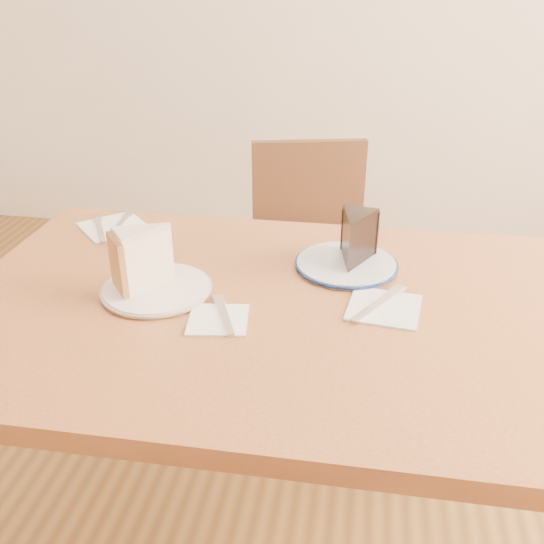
{
  "coord_description": "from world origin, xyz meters",
  "views": [
    {
      "loc": [
        0.18,
        -0.99,
        1.34
      ],
      "look_at": [
        0.01,
        0.03,
        0.8
      ],
      "focal_mm": 40.0,
      "sensor_mm": 36.0,
      "label": 1
    }
  ],
  "objects_px": {
    "plate_cream": "(157,289)",
    "carrot_cake": "(147,259)",
    "chocolate_cake": "(354,242)",
    "plate_navy": "(346,264)",
    "chair_far": "(312,270)",
    "table": "(263,344)"
  },
  "relations": [
    {
      "from": "carrot_cake",
      "to": "chocolate_cake",
      "type": "bearing_deg",
      "value": 74.4
    },
    {
      "from": "plate_cream",
      "to": "plate_navy",
      "type": "height_order",
      "value": "same"
    },
    {
      "from": "plate_cream",
      "to": "chair_far",
      "type": "bearing_deg",
      "value": 70.45
    },
    {
      "from": "plate_cream",
      "to": "carrot_cake",
      "type": "bearing_deg",
      "value": 155.64
    },
    {
      "from": "table",
      "to": "carrot_cake",
      "type": "height_order",
      "value": "carrot_cake"
    },
    {
      "from": "table",
      "to": "plate_cream",
      "type": "relative_size",
      "value": 5.76
    },
    {
      "from": "plate_cream",
      "to": "plate_navy",
      "type": "xyz_separation_m",
      "value": [
        0.36,
        0.17,
        0.0
      ]
    },
    {
      "from": "table",
      "to": "carrot_cake",
      "type": "relative_size",
      "value": 11.01
    },
    {
      "from": "plate_navy",
      "to": "chocolate_cake",
      "type": "xyz_separation_m",
      "value": [
        0.01,
        0.0,
        0.05
      ]
    },
    {
      "from": "chair_far",
      "to": "plate_navy",
      "type": "bearing_deg",
      "value": 89.58
    },
    {
      "from": "chocolate_cake",
      "to": "chair_far",
      "type": "bearing_deg",
      "value": -66.33
    },
    {
      "from": "plate_cream",
      "to": "carrot_cake",
      "type": "xyz_separation_m",
      "value": [
        -0.02,
        0.01,
        0.06
      ]
    },
    {
      "from": "table",
      "to": "carrot_cake",
      "type": "bearing_deg",
      "value": 177.32
    },
    {
      "from": "plate_navy",
      "to": "chocolate_cake",
      "type": "relative_size",
      "value": 1.92
    },
    {
      "from": "chair_far",
      "to": "table",
      "type": "bearing_deg",
      "value": 74.06
    },
    {
      "from": "chair_far",
      "to": "plate_cream",
      "type": "distance_m",
      "value": 0.78
    },
    {
      "from": "table",
      "to": "plate_navy",
      "type": "distance_m",
      "value": 0.25
    },
    {
      "from": "plate_navy",
      "to": "chocolate_cake",
      "type": "height_order",
      "value": "chocolate_cake"
    },
    {
      "from": "plate_cream",
      "to": "chocolate_cake",
      "type": "xyz_separation_m",
      "value": [
        0.38,
        0.17,
        0.05
      ]
    },
    {
      "from": "carrot_cake",
      "to": "plate_navy",
      "type": "bearing_deg",
      "value": 74.91
    },
    {
      "from": "chair_far",
      "to": "plate_cream",
      "type": "relative_size",
      "value": 4.05
    },
    {
      "from": "plate_cream",
      "to": "carrot_cake",
      "type": "relative_size",
      "value": 1.91
    }
  ]
}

